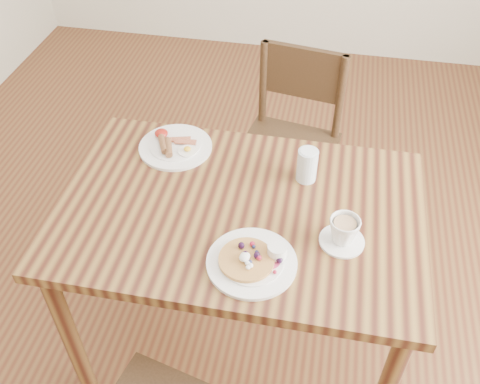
{
  "coord_description": "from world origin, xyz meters",
  "views": [
    {
      "loc": [
        0.24,
        -1.22,
        1.99
      ],
      "look_at": [
        0.0,
        0.0,
        0.82
      ],
      "focal_mm": 40.0,
      "sensor_mm": 36.0,
      "label": 1
    }
  ],
  "objects_px": {
    "chair_far": "(290,138)",
    "pancake_plate": "(253,260)",
    "water_glass": "(307,165)",
    "teacup_saucer": "(343,232)",
    "dining_table": "(240,228)",
    "breakfast_plate": "(174,146)"
  },
  "relations": [
    {
      "from": "teacup_saucer",
      "to": "chair_far",
      "type": "bearing_deg",
      "value": 106.6
    },
    {
      "from": "chair_far",
      "to": "water_glass",
      "type": "bearing_deg",
      "value": 110.62
    },
    {
      "from": "chair_far",
      "to": "water_glass",
      "type": "height_order",
      "value": "chair_far"
    },
    {
      "from": "water_glass",
      "to": "teacup_saucer",
      "type": "bearing_deg",
      "value": -62.78
    },
    {
      "from": "dining_table",
      "to": "chair_far",
      "type": "bearing_deg",
      "value": 82.96
    },
    {
      "from": "breakfast_plate",
      "to": "water_glass",
      "type": "distance_m",
      "value": 0.5
    },
    {
      "from": "breakfast_plate",
      "to": "teacup_saucer",
      "type": "distance_m",
      "value": 0.72
    },
    {
      "from": "dining_table",
      "to": "water_glass",
      "type": "height_order",
      "value": "water_glass"
    },
    {
      "from": "chair_far",
      "to": "pancake_plate",
      "type": "bearing_deg",
      "value": 99.28
    },
    {
      "from": "chair_far",
      "to": "teacup_saucer",
      "type": "distance_m",
      "value": 0.91
    },
    {
      "from": "pancake_plate",
      "to": "water_glass",
      "type": "height_order",
      "value": "water_glass"
    },
    {
      "from": "chair_far",
      "to": "pancake_plate",
      "type": "height_order",
      "value": "chair_far"
    },
    {
      "from": "dining_table",
      "to": "water_glass",
      "type": "distance_m",
      "value": 0.31
    },
    {
      "from": "pancake_plate",
      "to": "breakfast_plate",
      "type": "distance_m",
      "value": 0.61
    },
    {
      "from": "breakfast_plate",
      "to": "pancake_plate",
      "type": "bearing_deg",
      "value": -51.62
    },
    {
      "from": "breakfast_plate",
      "to": "teacup_saucer",
      "type": "xyz_separation_m",
      "value": [
        0.63,
        -0.35,
        0.03
      ]
    },
    {
      "from": "chair_far",
      "to": "dining_table",
      "type": "bearing_deg",
      "value": 92.71
    },
    {
      "from": "breakfast_plate",
      "to": "dining_table",
      "type": "bearing_deg",
      "value": -40.95
    },
    {
      "from": "dining_table",
      "to": "teacup_saucer",
      "type": "distance_m",
      "value": 0.38
    },
    {
      "from": "pancake_plate",
      "to": "teacup_saucer",
      "type": "relative_size",
      "value": 1.93
    },
    {
      "from": "chair_far",
      "to": "teacup_saucer",
      "type": "height_order",
      "value": "chair_far"
    },
    {
      "from": "breakfast_plate",
      "to": "water_glass",
      "type": "xyz_separation_m",
      "value": [
        0.5,
        -0.08,
        0.05
      ]
    }
  ]
}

